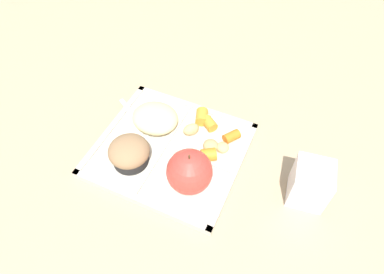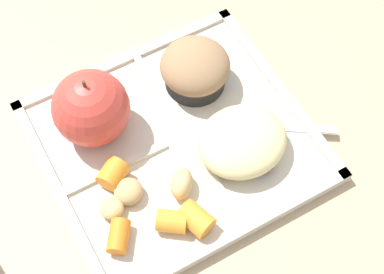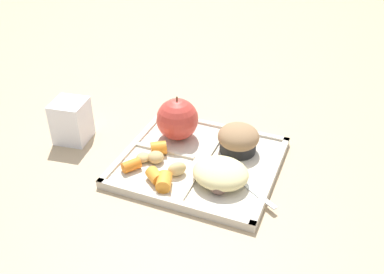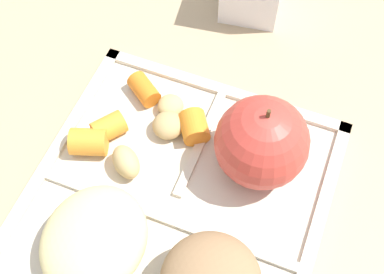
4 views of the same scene
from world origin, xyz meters
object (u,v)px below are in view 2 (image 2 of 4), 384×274
Objects in this scene: bran_muffin at (195,69)px; green_apple at (91,108)px; lunch_tray at (175,142)px; plastic_fork at (270,127)px.

green_apple is at bearing 180.00° from bran_muffin.
plastic_fork is (0.11, -0.04, 0.01)m from lunch_tray.
plastic_fork is (0.18, -0.10, -0.04)m from green_apple.
bran_muffin reaches higher than plastic_fork.
green_apple is (-0.07, 0.06, 0.05)m from lunch_tray.
lunch_tray is 3.61× the size of bran_muffin.
lunch_tray is at bearing 159.51° from plastic_fork.
plastic_fork is at bearing -29.17° from green_apple.
green_apple reaches higher than lunch_tray.
green_apple is at bearing 140.49° from lunch_tray.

